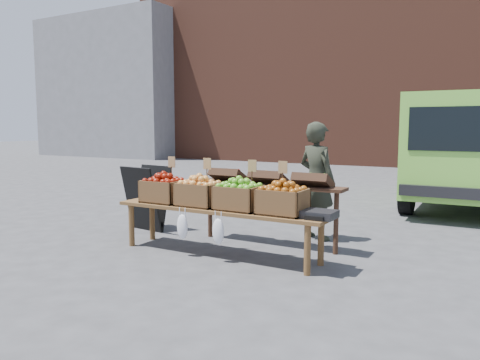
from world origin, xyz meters
The scene contains 13 objects.
ground centered at (0.00, 0.00, 0.00)m, with size 80.00×80.00×0.00m, color #464649.
brick_building centered at (0.00, 15.00, 5.00)m, with size 24.00×4.00×10.00m, color brown.
grey_building centered at (-14.00, 13.00, 3.50)m, with size 8.00×3.00×7.00m, color slate.
delivery_van centered at (3.22, 5.05, 1.03)m, with size 2.11×4.61×2.06m, color #80D945, non-canonical shape.
vendor centered at (1.61, 1.11, 0.79)m, with size 0.58×0.38×1.59m, color #282C20.
chalkboard_sign centered at (-0.75, 0.38, 0.48)m, with size 0.63×0.35×0.96m, color black, non-canonical shape.
back_table centered at (1.19, 0.49, 0.52)m, with size 2.10×0.44×1.04m, color #382216, non-canonical shape.
display_bench centered at (0.90, -0.23, 0.28)m, with size 2.70×0.56×0.57m, color brown, non-canonical shape.
crate_golden_apples centered at (0.07, -0.23, 0.71)m, with size 0.50×0.40×0.28m, color #640D08, non-canonical shape.
crate_russet_pears centered at (0.62, -0.23, 0.71)m, with size 0.50×0.40×0.28m, color gold, non-canonical shape.
crate_red_apples centered at (1.17, -0.23, 0.71)m, with size 0.50×0.40×0.28m, color #4A861F, non-canonical shape.
crate_green_apples centered at (1.72, -0.23, 0.71)m, with size 0.50×0.40×0.28m, color #8C4E0C, non-canonical shape.
weighing_scale centered at (2.15, -0.23, 0.61)m, with size 0.34×0.30×0.08m, color black.
Camera 1 is at (3.83, -4.83, 1.53)m, focal length 35.00 mm.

